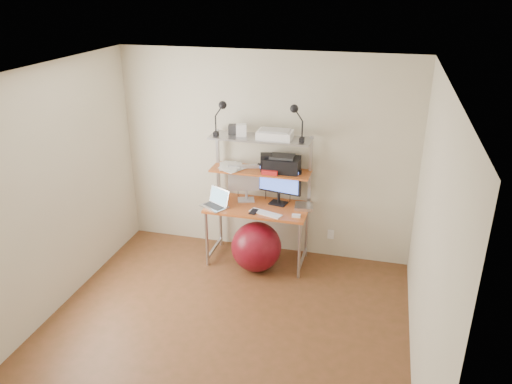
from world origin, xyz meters
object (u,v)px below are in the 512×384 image
at_px(monitor_black, 279,182).
at_px(printer, 282,164).
at_px(monitor_silver, 246,180).
at_px(laptop, 217,203).
at_px(exercise_ball, 256,247).

relative_size(monitor_black, printer, 1.33).
bearing_deg(monitor_black, printer, 22.87).
height_order(monitor_silver, laptop, monitor_silver).
height_order(monitor_silver, monitor_black, monitor_black).
distance_m(printer, exercise_ball, 1.03).
relative_size(monitor_silver, monitor_black, 0.89).
bearing_deg(monitor_black, monitor_silver, -168.66).
height_order(laptop, exercise_ball, laptop).
height_order(monitor_black, exercise_ball, monitor_black).
distance_m(monitor_black, printer, 0.23).
bearing_deg(laptop, monitor_black, 50.99).
bearing_deg(exercise_ball, printer, 57.32).
distance_m(monitor_silver, monitor_black, 0.40).
height_order(monitor_black, laptop, monitor_black).
height_order(monitor_silver, exercise_ball, monitor_silver).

